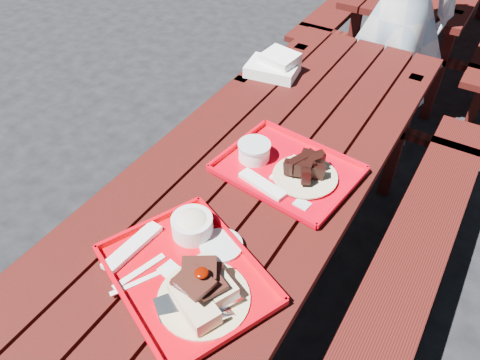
{
  "coord_description": "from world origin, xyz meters",
  "views": [
    {
      "loc": [
        0.6,
        -1.14,
        1.88
      ],
      "look_at": [
        0.0,
        -0.15,
        0.82
      ],
      "focal_mm": 35.0,
      "sensor_mm": 36.0,
      "label": 1
    }
  ],
  "objects_px": {
    "far_tray": "(285,168)",
    "person": "(401,16)",
    "picnic_table_near": "(260,207)",
    "near_tray": "(193,266)"
  },
  "relations": [
    {
      "from": "picnic_table_near",
      "to": "far_tray",
      "type": "distance_m",
      "value": 0.23
    },
    {
      "from": "picnic_table_near",
      "to": "far_tray",
      "type": "relative_size",
      "value": 4.67
    },
    {
      "from": "near_tray",
      "to": "person",
      "type": "height_order",
      "value": "person"
    },
    {
      "from": "near_tray",
      "to": "person",
      "type": "xyz_separation_m",
      "value": [
        0.01,
        1.94,
        0.04
      ]
    },
    {
      "from": "picnic_table_near",
      "to": "person",
      "type": "xyz_separation_m",
      "value": [
        0.07,
        1.43,
        0.26
      ]
    },
    {
      "from": "far_tray",
      "to": "person",
      "type": "relative_size",
      "value": 0.31
    },
    {
      "from": "picnic_table_near",
      "to": "far_tray",
      "type": "height_order",
      "value": "far_tray"
    },
    {
      "from": "picnic_table_near",
      "to": "far_tray",
      "type": "bearing_deg",
      "value": 22.57
    },
    {
      "from": "near_tray",
      "to": "far_tray",
      "type": "distance_m",
      "value": 0.54
    },
    {
      "from": "near_tray",
      "to": "person",
      "type": "relative_size",
      "value": 0.36
    }
  ]
}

